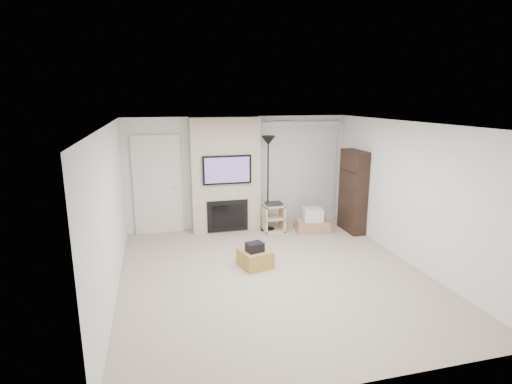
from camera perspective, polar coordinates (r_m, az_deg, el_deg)
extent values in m
cube|color=tan|center=(6.86, 2.54, -11.67)|extent=(5.00, 5.50, 0.00)
cube|color=white|center=(6.23, 2.78, 9.67)|extent=(5.00, 5.50, 0.00)
cube|color=white|center=(9.03, -2.45, 2.81)|extent=(5.00, 0.00, 2.50)
cube|color=white|center=(4.03, 14.38, -11.21)|extent=(5.00, 0.00, 2.50)
cube|color=white|center=(6.20, -20.06, -2.89)|extent=(0.00, 5.50, 2.50)
cube|color=white|center=(7.53, 21.17, -0.21)|extent=(0.00, 5.50, 2.50)
cube|color=silver|center=(7.11, 3.99, 10.08)|extent=(0.35, 0.18, 0.01)
cube|color=#A57F39|center=(7.09, -0.11, -9.46)|extent=(0.61, 0.61, 0.30)
cube|color=black|center=(6.96, -0.17, -7.87)|extent=(0.33, 0.28, 0.16)
cube|color=#BCAE95|center=(8.77, -4.41, 2.47)|extent=(1.50, 0.40, 2.50)
cube|color=black|center=(8.52, -4.16, 3.18)|extent=(1.05, 0.06, 0.62)
cube|color=#4B3869|center=(8.49, -4.12, 3.14)|extent=(0.96, 0.00, 0.54)
cube|color=black|center=(8.78, -4.07, -3.43)|extent=(0.90, 0.04, 0.70)
cube|color=black|center=(8.76, -4.05, -3.46)|extent=(0.70, 0.02, 0.50)
cube|color=silver|center=(8.84, -13.87, 1.01)|extent=(1.02, 0.08, 2.14)
cube|color=#B6AE9E|center=(8.86, -13.85, 0.74)|extent=(0.90, 0.05, 2.05)
cylinder|color=silver|center=(8.82, -11.64, 0.64)|extent=(0.07, 0.06, 0.07)
cube|color=silver|center=(9.23, 6.22, 9.73)|extent=(1.98, 0.10, 0.08)
cube|color=silver|center=(9.39, 6.02, 2.50)|extent=(1.90, 0.03, 2.29)
cylinder|color=black|center=(9.00, 1.67, -5.33)|extent=(0.31, 0.31, 0.03)
cylinder|color=black|center=(8.74, 1.72, 0.80)|extent=(0.03, 0.03, 1.96)
cone|color=black|center=(8.58, 1.76, 7.36)|extent=(0.31, 0.31, 0.20)
cube|color=beige|center=(8.80, 1.24, -3.83)|extent=(0.04, 0.38, 0.60)
cube|color=beige|center=(8.92, 3.78, -3.63)|extent=(0.04, 0.38, 0.60)
cube|color=beige|center=(8.94, 2.50, -5.48)|extent=(0.45, 0.38, 0.03)
cube|color=beige|center=(8.86, 2.52, -3.73)|extent=(0.45, 0.38, 0.03)
cube|color=beige|center=(8.78, 2.54, -1.95)|extent=(0.45, 0.38, 0.03)
cube|color=black|center=(8.77, 2.54, -1.67)|extent=(0.35, 0.25, 0.06)
cube|color=tan|center=(9.06, 8.02, -5.18)|extent=(0.84, 0.69, 0.08)
cube|color=tan|center=(9.03, 8.04, -4.71)|extent=(0.80, 0.65, 0.07)
cube|color=tan|center=(9.01, 8.06, -4.26)|extent=(0.76, 0.61, 0.07)
cube|color=silver|center=(8.96, 8.09, -3.19)|extent=(0.47, 0.43, 0.28)
cube|color=black|center=(8.98, 13.69, 0.10)|extent=(0.30, 0.80, 1.80)
cube|color=black|center=(9.09, 13.43, -2.67)|extent=(0.26, 0.72, 0.02)
cube|color=black|center=(8.97, 13.58, 0.10)|extent=(0.26, 0.72, 0.02)
cube|color=black|center=(8.89, 13.74, 2.92)|extent=(0.26, 0.72, 0.02)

